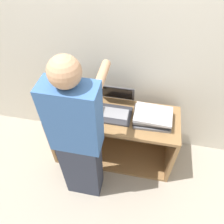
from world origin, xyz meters
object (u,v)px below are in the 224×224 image
object	(u,v)px
laptop_open	(115,107)
laptop_stack_right	(152,117)
laptop_stack_left	(75,103)
person	(78,141)

from	to	relation	value
laptop_open	laptop_stack_right	size ratio (longest dim) A/B	0.99
laptop_open	laptop_stack_left	xyz separation A→B (m)	(-0.38, -0.06, 0.04)
laptop_stack_right	person	xyz separation A→B (m)	(-0.59, -0.44, 0.05)
laptop_stack_right	person	size ratio (longest dim) A/B	0.23
laptop_stack_right	laptop_stack_left	bearing A→B (deg)	-179.99
laptop_open	person	size ratio (longest dim) A/B	0.22
laptop_stack_left	laptop_stack_right	world-z (taller)	laptop_stack_left
laptop_stack_left	laptop_stack_right	bearing A→B (deg)	0.01
person	laptop_stack_right	bearing A→B (deg)	36.54
laptop_open	laptop_stack_left	size ratio (longest dim) A/B	0.98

